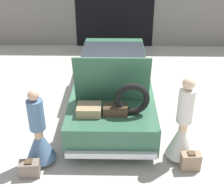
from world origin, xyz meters
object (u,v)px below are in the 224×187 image
suitcase_beside_left_person (30,169)px  suitcase_beside_right_person (190,161)px  person_left (39,137)px  car (113,80)px  person_right (183,131)px

suitcase_beside_left_person → suitcase_beside_right_person: 2.97m
person_left → suitcase_beside_right_person: (2.83, -0.18, -0.38)m
car → person_right: bearing=-59.6°
suitcase_beside_right_person → person_right: bearing=112.6°
person_left → suitcase_beside_left_person: bearing=-17.8°
car → person_left: (-1.35, -2.44, -0.00)m
car → person_right: size_ratio=2.97×
person_left → person_right: 2.70m
car → person_left: bearing=-119.0°
person_left → car: bearing=150.9°
person_right → suitcase_beside_left_person: bearing=94.6°
person_right → suitcase_beside_right_person: (0.14, -0.33, -0.46)m
person_left → suitcase_beside_right_person: person_left is taller
car → person_right: (1.35, -2.30, 0.07)m
car → suitcase_beside_right_person: size_ratio=13.63×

